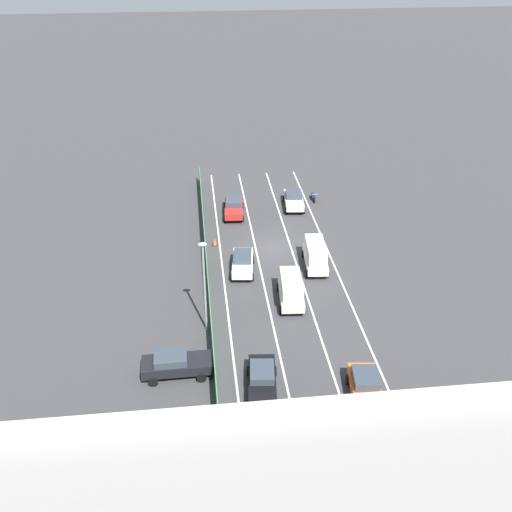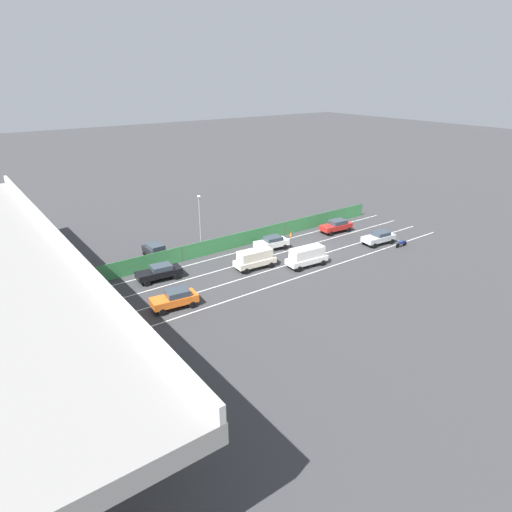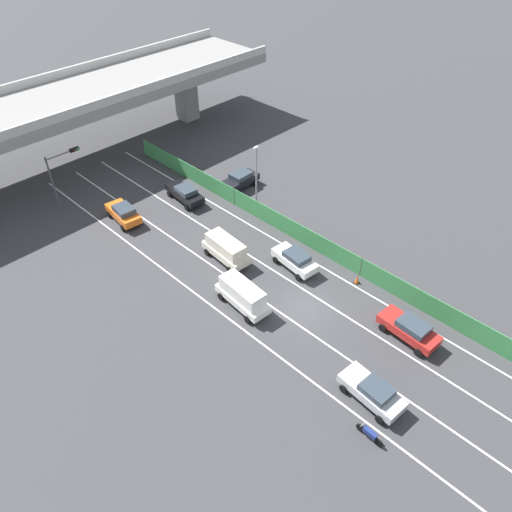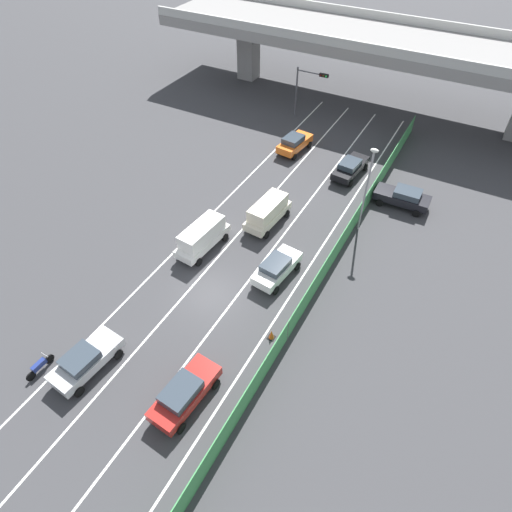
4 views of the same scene
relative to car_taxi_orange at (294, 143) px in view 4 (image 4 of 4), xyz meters
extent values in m
plane|color=#38383A|center=(3.09, -19.85, -0.95)|extent=(300.00, 300.00, 0.00)
cube|color=silver|center=(-1.77, -13.09, -0.95)|extent=(0.14, 49.51, 0.01)
cube|color=silver|center=(1.47, -13.09, -0.95)|extent=(0.14, 49.51, 0.01)
cube|color=silver|center=(4.70, -13.09, -0.95)|extent=(0.14, 49.51, 0.01)
cube|color=silver|center=(7.94, -13.09, -0.95)|extent=(0.14, 49.51, 0.01)
cube|color=gray|center=(3.09, 13.66, 6.05)|extent=(50.19, 11.01, 1.08)
cube|color=#B2B2AD|center=(3.09, 8.38, 7.04)|extent=(50.19, 0.30, 0.90)
cube|color=#B2B2AD|center=(3.09, 18.95, 7.04)|extent=(50.19, 0.30, 0.90)
cube|color=gray|center=(-12.98, 13.66, 2.28)|extent=(2.15, 2.15, 6.45)
cube|color=#3D8E4C|center=(9.31, -13.09, -0.02)|extent=(0.06, 45.51, 1.85)
cylinder|color=#4C514C|center=(9.31, -20.68, -0.02)|extent=(0.10, 0.10, 1.85)
cylinder|color=#4C514C|center=(9.31, -5.51, -0.02)|extent=(0.10, 0.10, 1.85)
cylinder|color=#4C514C|center=(9.31, 9.66, -0.02)|extent=(0.10, 0.10, 1.85)
cube|color=orange|center=(0.01, 0.08, -0.12)|extent=(2.25, 4.41, 0.69)
cube|color=#333D47|center=(-0.03, -0.26, 0.50)|extent=(1.78, 2.18, 0.55)
cylinder|color=black|center=(-0.70, 1.61, -0.63)|extent=(0.29, 0.66, 0.64)
cylinder|color=black|center=(1.05, 1.41, -0.63)|extent=(0.29, 0.66, 0.64)
cylinder|color=black|center=(-1.04, -1.25, -0.63)|extent=(0.29, 0.66, 0.64)
cylinder|color=black|center=(0.72, -1.45, -0.63)|extent=(0.29, 0.66, 0.64)
cube|color=#B7BABC|center=(-0.18, -28.22, -0.15)|extent=(2.21, 4.53, 0.63)
cube|color=#333D47|center=(-0.21, -28.53, 0.40)|extent=(1.78, 2.06, 0.47)
cylinder|color=black|center=(-0.96, -26.66, -0.63)|extent=(0.28, 0.66, 0.64)
cylinder|color=black|center=(0.86, -26.82, -0.63)|extent=(0.28, 0.66, 0.64)
cylinder|color=black|center=(-1.23, -29.62, -0.63)|extent=(0.28, 0.66, 0.64)
cylinder|color=black|center=(0.59, -29.79, -0.63)|extent=(0.28, 0.66, 0.64)
cube|color=silver|center=(-0.04, -16.21, -0.17)|extent=(2.12, 4.95, 0.59)
cube|color=silver|center=(-0.04, -16.21, 0.69)|extent=(1.85, 4.07, 1.13)
cylinder|color=black|center=(-0.77, -14.50, -0.63)|extent=(0.27, 0.66, 0.64)
cylinder|color=black|center=(0.96, -14.64, -0.63)|extent=(0.27, 0.66, 0.64)
cylinder|color=black|center=(-1.04, -17.77, -0.63)|extent=(0.27, 0.66, 0.64)
cylinder|color=black|center=(0.69, -17.91, -0.63)|extent=(0.27, 0.66, 0.64)
cube|color=white|center=(6.25, -16.09, -0.13)|extent=(2.17, 4.38, 0.68)
cube|color=#333D47|center=(6.22, -16.30, 0.44)|extent=(1.73, 2.25, 0.47)
cylinder|color=black|center=(5.57, -14.57, -0.63)|extent=(0.29, 0.66, 0.64)
cylinder|color=black|center=(7.26, -14.77, -0.63)|extent=(0.29, 0.66, 0.64)
cylinder|color=black|center=(5.24, -17.42, -0.63)|extent=(0.29, 0.66, 0.64)
cylinder|color=black|center=(6.93, -17.62, -0.63)|extent=(0.29, 0.66, 0.64)
cube|color=red|center=(6.15, -27.11, -0.13)|extent=(2.10, 4.64, 0.67)
cube|color=#333D47|center=(6.13, -27.40, 0.46)|extent=(1.71, 2.32, 0.53)
cylinder|color=black|center=(5.38, -25.51, -0.63)|extent=(0.27, 0.65, 0.64)
cylinder|color=black|center=(7.14, -25.64, -0.63)|extent=(0.27, 0.65, 0.64)
cylinder|color=black|center=(5.16, -28.58, -0.63)|extent=(0.27, 0.65, 0.64)
cylinder|color=black|center=(6.91, -28.71, -0.63)|extent=(0.27, 0.65, 0.64)
cube|color=beige|center=(2.90, -11.17, -0.16)|extent=(2.14, 4.78, 0.62)
cube|color=beige|center=(2.90, -11.17, 0.67)|extent=(1.86, 3.93, 1.03)
cylinder|color=black|center=(2.13, -9.52, -0.63)|extent=(0.27, 0.66, 0.64)
cylinder|color=black|center=(3.91, -9.66, -0.63)|extent=(0.27, 0.66, 0.64)
cylinder|color=black|center=(1.89, -12.68, -0.63)|extent=(0.27, 0.66, 0.64)
cylinder|color=black|center=(3.66, -12.81, -0.63)|extent=(0.27, 0.66, 0.64)
cube|color=black|center=(6.36, -1.33, -0.15)|extent=(2.20, 4.84, 0.64)
cube|color=#333D47|center=(6.33, -1.62, 0.42)|extent=(1.73, 2.19, 0.49)
cylinder|color=black|center=(5.66, 0.35, -0.63)|extent=(0.28, 0.66, 0.64)
cylinder|color=black|center=(7.38, 0.17, -0.63)|extent=(0.28, 0.66, 0.64)
cylinder|color=black|center=(5.33, -2.83, -0.63)|extent=(0.28, 0.66, 0.64)
cylinder|color=black|center=(7.06, -3.00, -0.63)|extent=(0.28, 0.66, 0.64)
cylinder|color=black|center=(-2.54, -29.08, -0.65)|extent=(0.12, 0.60, 0.60)
cylinder|color=black|center=(-2.58, -30.43, -0.65)|extent=(0.12, 0.60, 0.60)
cube|color=navy|center=(-2.56, -29.76, -0.37)|extent=(0.31, 0.93, 0.36)
cylinder|color=#B2B2B2|center=(-2.54, -29.19, -0.03)|extent=(0.60, 0.05, 0.03)
cube|color=black|center=(11.76, -3.56, -0.13)|extent=(4.62, 1.89, 0.68)
cube|color=#333D47|center=(12.14, -3.55, 0.47)|extent=(2.17, 1.63, 0.52)
cylinder|color=black|center=(10.22, -4.49, -0.63)|extent=(0.64, 0.23, 0.64)
cylinder|color=black|center=(10.19, -2.68, -0.63)|extent=(0.64, 0.23, 0.64)
cylinder|color=black|center=(13.34, -4.44, -0.63)|extent=(0.64, 0.23, 0.64)
cylinder|color=black|center=(13.31, -2.63, -0.63)|extent=(0.64, 0.23, 0.64)
cylinder|color=#47474C|center=(-3.14, 6.85, 1.77)|extent=(0.18, 0.18, 5.44)
cylinder|color=#47474C|center=(-1.50, 6.86, 4.19)|extent=(3.28, 0.13, 0.12)
cube|color=black|center=(-0.19, 6.86, 4.19)|extent=(0.96, 0.28, 0.32)
sphere|color=#390706|center=(-0.49, 6.70, 4.19)|extent=(0.20, 0.20, 0.20)
sphere|color=#3B2806|center=(-0.19, 6.70, 4.19)|extent=(0.20, 0.20, 0.20)
sphere|color=green|center=(0.11, 6.71, 4.19)|extent=(0.20, 0.20, 0.20)
cylinder|color=gray|center=(9.63, -8.24, 2.55)|extent=(0.16, 0.16, 7.01)
ellipsoid|color=silver|center=(9.63, -8.24, 6.24)|extent=(0.60, 0.36, 0.28)
cone|color=orange|center=(8.39, -21.04, -0.58)|extent=(0.36, 0.36, 0.73)
cube|color=black|center=(8.39, -21.04, -0.93)|extent=(0.47, 0.47, 0.03)
camera|label=1|loc=(9.92, 27.14, 25.78)|focal=41.79mm
camera|label=2|loc=(-33.39, 15.12, 19.07)|focal=31.00mm
camera|label=3|loc=(-18.84, -36.07, 26.89)|focal=34.71mm
camera|label=4|loc=(15.30, -35.56, 22.18)|focal=30.48mm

